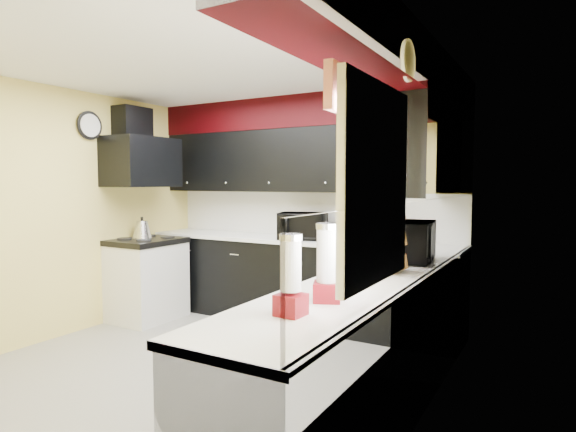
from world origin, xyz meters
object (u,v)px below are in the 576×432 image
object	(u,v)px
toaster_oven	(303,226)
knife_block	(384,232)
microwave	(408,241)
kettle	(142,229)
utensil_crock	(392,235)

from	to	relation	value
toaster_oven	knife_block	distance (m)	0.88
microwave	kettle	size ratio (longest dim) A/B	2.58
kettle	utensil_crock	bearing A→B (deg)	15.04
utensil_crock	kettle	xyz separation A→B (m)	(-2.71, -0.73, -0.01)
toaster_oven	microwave	distance (m)	1.63
toaster_oven	kettle	bearing A→B (deg)	-175.19
toaster_oven	kettle	xyz separation A→B (m)	(-1.74, -0.64, -0.07)
microwave	knife_block	size ratio (longest dim) A/B	2.37
toaster_oven	kettle	world-z (taller)	toaster_oven
knife_block	kettle	xyz separation A→B (m)	(-2.62, -0.75, -0.04)
toaster_oven	kettle	size ratio (longest dim) A/B	2.30
utensil_crock	kettle	world-z (taller)	utensil_crock
toaster_oven	utensil_crock	distance (m)	0.97
microwave	utensil_crock	distance (m)	1.03
toaster_oven	microwave	bearing A→B (deg)	-46.87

